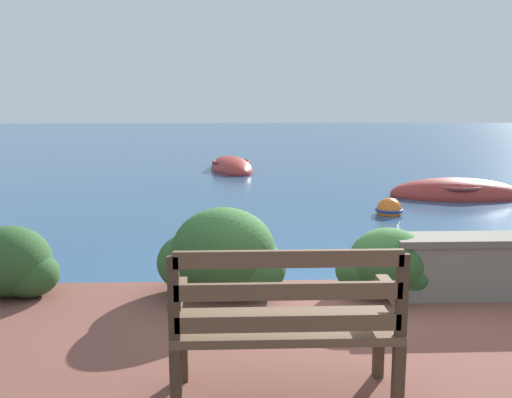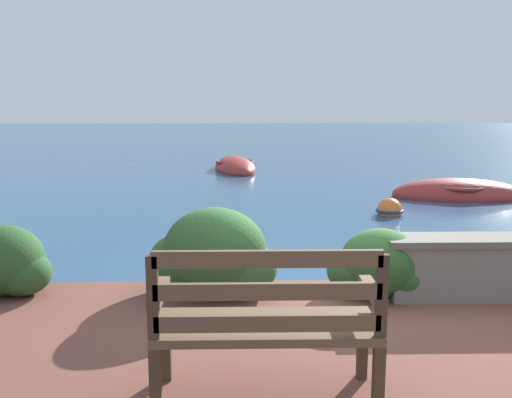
% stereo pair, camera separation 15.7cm
% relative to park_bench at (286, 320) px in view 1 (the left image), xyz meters
% --- Properties ---
extents(ground_plane, '(80.00, 80.00, 0.00)m').
position_rel_park_bench_xyz_m(ground_plane, '(0.87, 2.17, -0.70)').
color(ground_plane, navy).
extents(park_bench, '(1.27, 0.48, 0.93)m').
position_rel_park_bench_xyz_m(park_bench, '(0.00, 0.00, 0.00)').
color(park_bench, '#433123').
rests_on(park_bench, patio_terrace).
extents(stone_wall, '(1.99, 0.39, 0.54)m').
position_rel_park_bench_xyz_m(stone_wall, '(2.08, 1.68, -0.21)').
color(stone_wall, slate).
rests_on(stone_wall, patio_terrace).
extents(hedge_clump_far_left, '(0.90, 0.65, 0.61)m').
position_rel_park_bench_xyz_m(hedge_clump_far_left, '(-2.25, 1.86, -0.22)').
color(hedge_clump_far_left, '#284C23').
rests_on(hedge_clump_far_left, patio_terrace).
extents(hedge_clump_left, '(1.13, 0.82, 0.77)m').
position_rel_park_bench_xyz_m(hedge_clump_left, '(-0.39, 1.82, -0.15)').
color(hedge_clump_left, '#2D5628').
rests_on(hedge_clump_left, patio_terrace).
extents(hedge_clump_centre, '(0.88, 0.63, 0.60)m').
position_rel_park_bench_xyz_m(hedge_clump_centre, '(1.04, 1.75, -0.22)').
color(hedge_clump_centre, '#2D5628').
rests_on(hedge_clump_centre, patio_terrace).
extents(rowboat_nearest, '(2.66, 1.40, 0.67)m').
position_rel_park_bench_xyz_m(rowboat_nearest, '(4.07, 7.89, -0.64)').
color(rowboat_nearest, '#9E2D28').
rests_on(rowboat_nearest, ground_plane).
extents(rowboat_mid, '(1.52, 2.71, 0.66)m').
position_rel_park_bench_xyz_m(rowboat_mid, '(-0.35, 12.33, -0.64)').
color(rowboat_mid, '#9E2D28').
rests_on(rowboat_mid, ground_plane).
extents(mooring_buoy, '(0.46, 0.46, 0.42)m').
position_rel_park_bench_xyz_m(mooring_buoy, '(2.31, 6.27, -0.63)').
color(mooring_buoy, orange).
rests_on(mooring_buoy, ground_plane).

